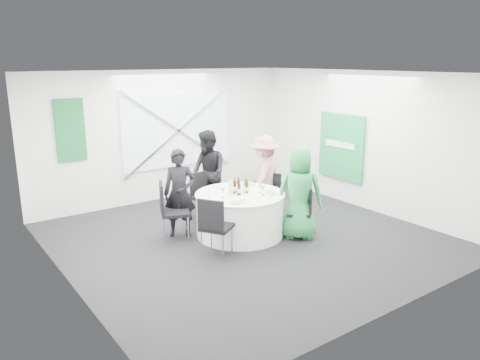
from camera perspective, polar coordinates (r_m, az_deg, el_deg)
floor at (r=8.19m, az=0.82°, el=-7.07°), size 6.00×6.00×0.00m
ceiling at (r=7.61m, az=0.90°, el=12.90°), size 6.00×6.00×0.00m
wall_back at (r=10.31m, az=-9.17°, el=5.36°), size 6.00×0.00×6.00m
wall_front at (r=5.74m, az=19.02°, el=-2.70°), size 6.00×0.00×6.00m
wall_left at (r=6.51m, az=-20.88°, el=-0.86°), size 0.00×6.00×6.00m
wall_right at (r=9.84m, az=15.09°, el=4.60°), size 0.00×6.00×6.00m
window_panel at (r=10.39m, az=-7.60°, el=6.05°), size 2.60×0.03×1.60m
window_brace_a at (r=10.36m, az=-7.50°, el=6.02°), size 2.63×0.05×1.84m
window_brace_b at (r=10.36m, az=-7.50°, el=6.02°), size 2.63×0.05×1.84m
green_banner at (r=9.50m, az=-19.97°, el=5.72°), size 0.55×0.04×1.20m
green_sign at (r=10.21m, az=12.20°, el=3.99°), size 0.05×1.20×1.40m
banquet_table at (r=8.21m, az=-0.00°, el=-4.19°), size 1.56×1.56×0.76m
chair_back at (r=8.98m, az=-4.61°, el=-1.53°), size 0.45×0.46×0.92m
chair_back_left at (r=7.97m, az=-8.59°, el=-3.26°), size 0.61×0.61×1.02m
chair_back_right at (r=9.15m, az=3.62°, el=-1.43°), size 0.52×0.52×0.86m
chair_front_right at (r=8.15m, az=7.74°, el=-3.40°), size 0.58×0.58×0.90m
chair_front_left at (r=7.22m, az=-3.16°, el=-5.26°), size 0.62×0.62×0.98m
person_man_back_left at (r=8.13m, az=-7.36°, el=-1.61°), size 0.67×0.62×1.54m
person_man_back at (r=9.18m, az=-3.95°, el=0.83°), size 0.54×0.86×1.69m
person_woman_pink at (r=9.18m, az=2.98°, el=0.53°), size 1.12×0.94×1.59m
person_woman_green at (r=8.02m, az=7.29°, el=-1.61°), size 0.92×0.91×1.60m
plate_back at (r=8.47m, az=-2.42°, el=-0.86°), size 0.29×0.29×0.01m
plate_back_left at (r=8.09m, az=-3.64°, el=-1.63°), size 0.24×0.24×0.01m
plate_back_right at (r=8.62m, az=1.19°, el=-0.52°), size 0.28×0.28×0.04m
plate_front_right at (r=8.08m, az=3.71°, el=-1.59°), size 0.27×0.27×0.04m
plate_front_left at (r=7.64m, az=-1.18°, el=-2.59°), size 0.25×0.25×0.01m
napkin at (r=7.56m, az=-0.37°, el=-2.50°), size 0.24×0.22×0.06m
beer_bottle_a at (r=8.07m, az=-0.65°, el=-0.90°), size 0.06×0.06×0.28m
beer_bottle_b at (r=8.20m, az=-0.19°, el=-0.72°), size 0.06×0.06×0.26m
beer_bottle_c at (r=8.10m, az=0.83°, el=-0.97°), size 0.06×0.06×0.24m
beer_bottle_d at (r=7.97m, az=-0.11°, el=-1.18°), size 0.06×0.06×0.25m
green_water_bottle at (r=8.16m, az=0.69°, el=-0.64°), size 0.08×0.08×0.31m
clear_water_bottle at (r=7.95m, az=-1.19°, el=-1.08°), size 0.08×0.08×0.30m
wine_glass_a at (r=8.43m, az=-0.73°, el=-0.11°), size 0.07×0.07×0.17m
wine_glass_b at (r=8.13m, az=2.46°, el=-0.68°), size 0.07×0.07×0.17m
wine_glass_c at (r=7.73m, az=-0.42°, el=-1.47°), size 0.07×0.07×0.17m
wine_glass_d at (r=7.81m, az=-2.13°, el=-1.32°), size 0.07×0.07×0.17m
wine_glass_e at (r=7.96m, az=2.81°, el=-1.01°), size 0.07×0.07×0.17m
wine_glass_f at (r=7.68m, az=0.58°, el=-1.57°), size 0.07×0.07×0.17m
fork_a at (r=7.66m, az=-2.52°, el=-2.60°), size 0.10×0.13×0.01m
knife_a at (r=7.55m, az=0.46°, el=-2.84°), size 0.11×0.12×0.01m
fork_b at (r=8.25m, az=-3.89°, el=-1.35°), size 0.09×0.13×0.01m
knife_b at (r=7.90m, az=-3.87°, el=-2.06°), size 0.09×0.14×0.01m
fork_c at (r=7.88m, az=3.80°, el=-2.11°), size 0.11×0.12×0.01m
knife_c at (r=8.28m, az=3.81°, el=-1.29°), size 0.10×0.13×0.01m
fork_d at (r=8.63m, az=-0.92°, el=-0.58°), size 0.15×0.03×0.01m
knife_d at (r=8.46m, az=-3.02°, el=-0.93°), size 0.15×0.02×0.01m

